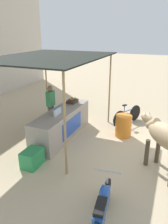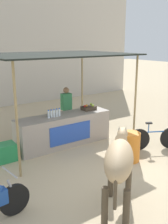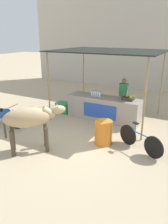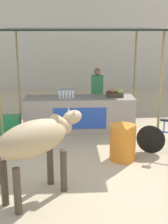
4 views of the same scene
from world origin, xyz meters
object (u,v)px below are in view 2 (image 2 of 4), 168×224
object	(u,v)px
stall_counter	(64,130)
bicycle_leaning	(155,138)
water_barrel	(129,147)
cow	(119,160)
fruit_crate	(89,108)
vendor_behind_counter	(66,110)
cooler_box	(4,153)

from	to	relation	value
stall_counter	bicycle_leaning	world-z (taller)	stall_counter
water_barrel	cow	world-z (taller)	cow
stall_counter	cow	distance (m)	3.57
fruit_crate	cow	bearing A→B (deg)	-117.76
stall_counter	fruit_crate	xyz separation A→B (m)	(0.99, 0.05, 0.55)
stall_counter	fruit_crate	world-z (taller)	fruit_crate
bicycle_leaning	fruit_crate	bearing A→B (deg)	118.11
vendor_behind_counter	cooler_box	world-z (taller)	vendor_behind_counter
cooler_box	cow	xyz separation A→B (m)	(1.08, -3.33, 0.79)
water_barrel	stall_counter	bearing A→B (deg)	113.63
vendor_behind_counter	cooler_box	distance (m)	2.69
fruit_crate	bicycle_leaning	xyz separation A→B (m)	(1.03, -1.93, -0.68)
fruit_crate	bicycle_leaning	distance (m)	2.29
bicycle_leaning	water_barrel	bearing A→B (deg)	-174.51
fruit_crate	cooler_box	xyz separation A→B (m)	(-2.91, -0.15, -0.79)
fruit_crate	cooler_box	distance (m)	3.02
fruit_crate	cow	size ratio (longest dim) A/B	0.28
stall_counter	vendor_behind_counter	xyz separation A→B (m)	(0.56, 0.75, 0.37)
cow	stall_counter	bearing A→B (deg)	76.21
water_barrel	cow	distance (m)	2.32
cow	vendor_behind_counter	bearing A→B (deg)	71.48
stall_counter	bicycle_leaning	distance (m)	2.76
vendor_behind_counter	water_barrel	xyz separation A→B (m)	(0.31, -2.74, -0.46)
fruit_crate	vendor_behind_counter	distance (m)	0.84
stall_counter	cooler_box	size ratio (longest dim) A/B	5.00
bicycle_leaning	vendor_behind_counter	bearing A→B (deg)	119.07
cooler_box	cow	size ratio (longest dim) A/B	0.38
cooler_box	cow	distance (m)	3.59
fruit_crate	bicycle_leaning	bearing A→B (deg)	-61.89
water_barrel	cooler_box	bearing A→B (deg)	145.89
water_barrel	bicycle_leaning	bearing A→B (deg)	5.49
cow	bicycle_leaning	bearing A→B (deg)	28.38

